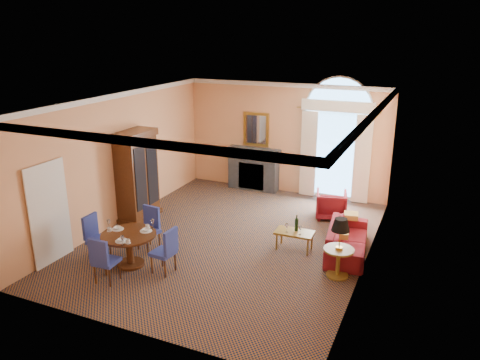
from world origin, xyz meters
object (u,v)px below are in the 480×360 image
at_px(armoire, 137,177).
at_px(armchair, 331,205).
at_px(dining_table, 129,242).
at_px(sofa, 347,239).
at_px(side_table, 340,241).
at_px(coffee_table, 295,232).

relative_size(armoire, armchair, 2.94).
bearing_deg(dining_table, armchair, 52.93).
height_order(armoire, sofa, armoire).
relative_size(dining_table, side_table, 0.93).
relative_size(armoire, side_table, 1.90).
bearing_deg(dining_table, side_table, 17.55).
height_order(sofa, coffee_table, coffee_table).
height_order(dining_table, armchair, dining_table).
bearing_deg(side_table, sofa, 92.52).
height_order(armoire, armchair, armoire).
distance_m(armoire, sofa, 5.33).
height_order(armoire, side_table, armoire).
height_order(armchair, side_table, side_table).
bearing_deg(coffee_table, armchair, 80.55).
bearing_deg(coffee_table, side_table, -36.16).
relative_size(dining_table, coffee_table, 1.32).
bearing_deg(coffee_table, armoire, 176.74).
distance_m(armoire, dining_table, 2.63).
bearing_deg(side_table, coffee_table, 145.19).
height_order(sofa, side_table, side_table).
height_order(dining_table, sofa, dining_table).
bearing_deg(armoire, armchair, 23.94).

